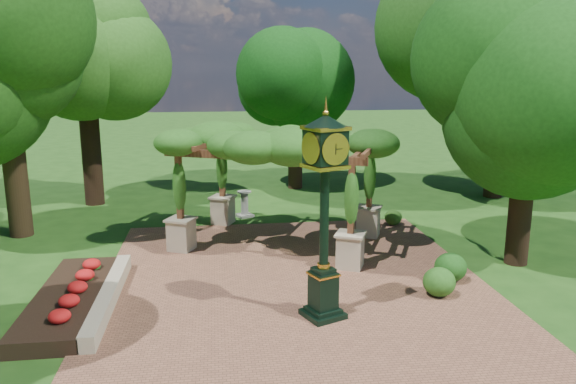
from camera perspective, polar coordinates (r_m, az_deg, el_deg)
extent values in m
plane|color=#1E4714|center=(13.85, 1.36, -11.19)|extent=(120.00, 120.00, 0.00)
cube|color=brown|center=(14.75, 0.76, -9.57)|extent=(10.00, 12.00, 0.04)
cube|color=#C6B793|center=(14.34, -17.75, -10.10)|extent=(0.35, 5.00, 0.40)
cube|color=red|center=(14.54, -21.29, -10.14)|extent=(1.50, 5.00, 0.36)
cube|color=black|center=(13.06, 3.56, -12.25)|extent=(1.07, 1.07, 0.12)
cube|color=black|center=(12.84, 3.60, -10.02)|extent=(0.67, 0.67, 0.92)
cube|color=gold|center=(12.69, 3.62, -8.31)|extent=(0.75, 0.75, 0.04)
cylinder|color=black|center=(12.28, 3.71, -2.52)|extent=(0.27, 0.27, 2.35)
cube|color=black|center=(11.97, 3.81, 4.57)|extent=(0.94, 0.94, 0.71)
cylinder|color=white|center=(11.68, 4.84, 4.35)|extent=(0.57, 0.27, 0.61)
cone|color=black|center=(11.91, 3.85, 7.25)|extent=(1.21, 1.21, 0.26)
sphere|color=gold|center=(11.89, 3.86, 7.98)|extent=(0.14, 0.14, 0.14)
cube|color=#C1B290|center=(17.68, -10.78, -4.29)|extent=(0.91, 0.91, 0.95)
cube|color=brown|center=(17.31, -10.98, 0.48)|extent=(0.22, 0.22, 1.96)
cube|color=#C1B290|center=(15.98, 6.34, -5.98)|extent=(0.91, 0.91, 0.95)
cube|color=brown|center=(15.56, 6.47, -0.72)|extent=(0.22, 0.22, 1.96)
cube|color=#C1B290|center=(20.42, -6.63, -1.86)|extent=(0.91, 0.91, 0.95)
cube|color=brown|center=(20.10, -6.74, 2.30)|extent=(0.22, 0.22, 1.96)
cube|color=#C1B290|center=(18.97, 8.17, -3.04)|extent=(0.91, 0.91, 0.95)
cube|color=brown|center=(18.62, 8.32, 1.43)|extent=(0.22, 0.22, 1.96)
cube|color=brown|center=(16.05, -2.76, 3.62)|extent=(5.64, 2.69, 0.23)
cube|color=brown|center=(19.03, 0.51, 5.05)|extent=(5.64, 2.69, 0.23)
ellipsoid|color=#245618|center=(17.49, -0.99, 5.32)|extent=(7.16, 6.02, 1.06)
cube|color=gray|center=(21.48, -4.41, -2.38)|extent=(0.73, 0.73, 0.10)
cylinder|color=gray|center=(21.36, -4.43, -1.21)|extent=(0.37, 0.37, 0.90)
cylinder|color=gray|center=(21.26, -4.46, 0.03)|extent=(0.69, 0.69, 0.05)
ellipsoid|color=#255719|center=(14.50, 15.11, -8.81)|extent=(0.97, 0.97, 0.72)
ellipsoid|color=#1A4B15|center=(15.53, 16.18, -7.35)|extent=(0.89, 0.89, 0.76)
ellipsoid|color=#2B5518|center=(20.46, 10.64, -2.54)|extent=(0.79, 0.79, 0.56)
cylinder|color=#322314|center=(20.73, -25.84, 0.59)|extent=(0.75, 0.75, 3.45)
ellipsoid|color=#194210|center=(20.38, -27.05, 12.91)|extent=(5.37, 5.37, 5.44)
cylinder|color=black|center=(24.39, -19.29, 3.10)|extent=(0.78, 0.78, 3.71)
ellipsoid|color=#285718|center=(24.13, -20.13, 14.38)|extent=(4.42, 4.42, 5.86)
cylinder|color=#341F14|center=(26.23, 0.74, 3.58)|extent=(0.67, 0.67, 2.95)
ellipsoid|color=#0F3C0F|center=(25.91, 0.77, 11.93)|extent=(4.40, 4.40, 4.66)
cylinder|color=#312213|center=(25.97, 20.34, 3.59)|extent=(0.79, 0.79, 3.74)
ellipsoid|color=#235217|center=(25.73, 21.18, 14.26)|extent=(6.19, 6.19, 5.91)
cylinder|color=black|center=(17.36, 22.46, -2.34)|extent=(0.64, 0.64, 2.79)
ellipsoid|color=#144110|center=(16.86, 23.50, 9.58)|extent=(4.63, 4.63, 4.41)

